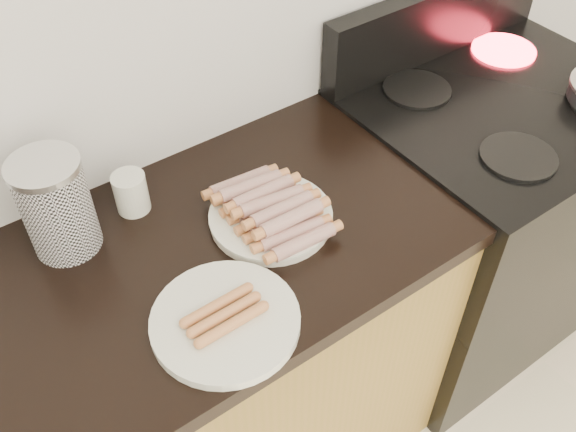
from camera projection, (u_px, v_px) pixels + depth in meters
stove at (474, 222)px, 1.99m from camera, size 0.76×0.65×0.91m
stove_panel at (438, 21)px, 1.76m from camera, size 0.76×0.06×0.20m
burner_near_left at (518, 157)px, 1.50m from camera, size 0.18×0.18×0.01m
burner_far_left at (417, 89)px, 1.69m from camera, size 0.18×0.18×0.01m
burner_far_right at (504, 50)px, 1.83m from camera, size 0.18×0.18×0.01m
main_plate at (271, 218)px, 1.36m from camera, size 0.30×0.30×0.02m
side_plate at (225, 321)px, 1.17m from camera, size 0.32×0.32×0.02m
hotdog_pile at (271, 207)px, 1.34m from camera, size 0.14×0.27×0.06m
plain_sausages at (225, 315)px, 1.16m from camera, size 0.14×0.07×0.02m
canister at (56, 206)px, 1.25m from camera, size 0.14×0.14×0.22m
mug at (131, 193)px, 1.37m from camera, size 0.07×0.07×0.09m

